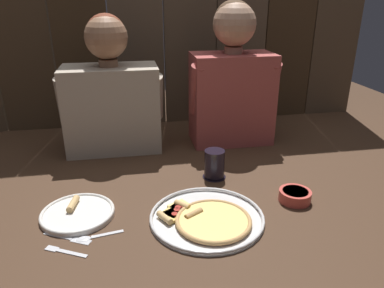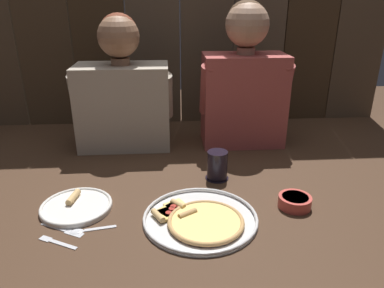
{
  "view_description": "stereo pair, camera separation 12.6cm",
  "coord_description": "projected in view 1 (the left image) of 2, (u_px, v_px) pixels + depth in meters",
  "views": [
    {
      "loc": [
        -0.2,
        -1.04,
        0.66
      ],
      "look_at": [
        0.01,
        0.1,
        0.18
      ],
      "focal_mm": 34.1,
      "sensor_mm": 36.0,
      "label": 1
    },
    {
      "loc": [
        -0.08,
        -1.06,
        0.66
      ],
      "look_at": [
        0.01,
        0.1,
        0.18
      ],
      "focal_mm": 34.1,
      "sensor_mm": 36.0,
      "label": 2
    }
  ],
  "objects": [
    {
      "name": "table_spoon",
      "position": [
        91.0,
        237.0,
        1.06
      ],
      "size": [
        0.14,
        0.04,
        0.01
      ],
      "color": "silver",
      "rests_on": "ground"
    },
    {
      "name": "dinner_plate",
      "position": [
        78.0,
        213.0,
        1.17
      ],
      "size": [
        0.23,
        0.23,
        0.03
      ],
      "color": "white",
      "rests_on": "ground"
    },
    {
      "name": "pizza_tray",
      "position": [
        207.0,
        218.0,
        1.14
      ],
      "size": [
        0.36,
        0.36,
        0.03
      ],
      "color": "silver",
      "rests_on": "ground"
    },
    {
      "name": "dipping_bowl",
      "position": [
        295.0,
        195.0,
        1.25
      ],
      "size": [
        0.11,
        0.11,
        0.04
      ],
      "color": "#CC4C42",
      "rests_on": "ground"
    },
    {
      "name": "table_fork",
      "position": [
        64.0,
        251.0,
        1.01
      ],
      "size": [
        0.12,
        0.07,
        0.01
      ],
      "color": "silver",
      "rests_on": "ground"
    },
    {
      "name": "diner_left",
      "position": [
        111.0,
        93.0,
        1.59
      ],
      "size": [
        0.44,
        0.22,
        0.59
      ],
      "color": "#B2A38E",
      "rests_on": "ground"
    },
    {
      "name": "ground_plane",
      "position": [
        196.0,
        204.0,
        1.24
      ],
      "size": [
        3.2,
        3.2,
        0.0
      ],
      "primitive_type": "plane",
      "color": "#422B1C"
    },
    {
      "name": "drinking_glass",
      "position": [
        214.0,
        164.0,
        1.4
      ],
      "size": [
        0.09,
        0.09,
        0.11
      ],
      "color": "black",
      "rests_on": "ground"
    },
    {
      "name": "wooden_backdrop_wall",
      "position": [
        163.0,
        10.0,
        1.82
      ],
      "size": [
        2.19,
        0.03,
        1.17
      ],
      "color": "#4D3B29",
      "rests_on": "ground"
    },
    {
      "name": "table_knife",
      "position": [
        67.0,
        238.0,
        1.06
      ],
      "size": [
        0.15,
        0.09,
        0.01
      ],
      "color": "silver",
      "rests_on": "ground"
    },
    {
      "name": "diner_right",
      "position": [
        232.0,
        80.0,
        1.66
      ],
      "size": [
        0.41,
        0.22,
        0.64
      ],
      "color": "#AD4C47",
      "rests_on": "ground"
    }
  ]
}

